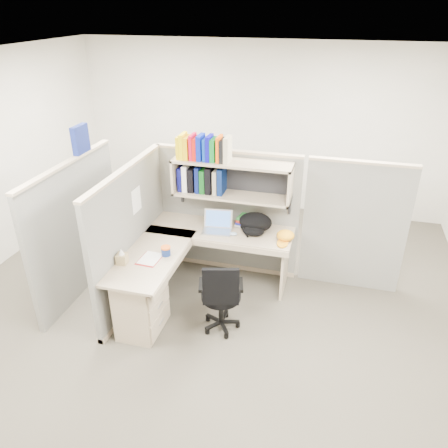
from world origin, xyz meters
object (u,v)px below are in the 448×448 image
(backpack, at_px, (255,224))
(task_chair, at_px, (221,307))
(laptop, at_px, (217,223))
(desk, at_px, (164,284))
(snack_canister, at_px, (166,251))

(backpack, distance_m, task_chair, 1.10)
(backpack, bearing_deg, task_chair, -111.94)
(laptop, relative_size, task_chair, 0.38)
(laptop, bearing_deg, backpack, 5.42)
(desk, xyz_separation_m, snack_canister, (-0.01, 0.13, 0.35))
(laptop, distance_m, snack_canister, 0.77)
(snack_canister, bearing_deg, task_chair, -16.22)
(backpack, xyz_separation_m, snack_canister, (-0.82, -0.76, -0.06))
(desk, distance_m, laptop, 0.97)
(laptop, xyz_separation_m, task_chair, (0.29, -0.86, -0.54))
(backpack, bearing_deg, desk, -145.64)
(desk, bearing_deg, backpack, 47.29)
(backpack, bearing_deg, laptop, 179.45)
(task_chair, bearing_deg, backpack, 80.98)
(backpack, relative_size, snack_canister, 3.71)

